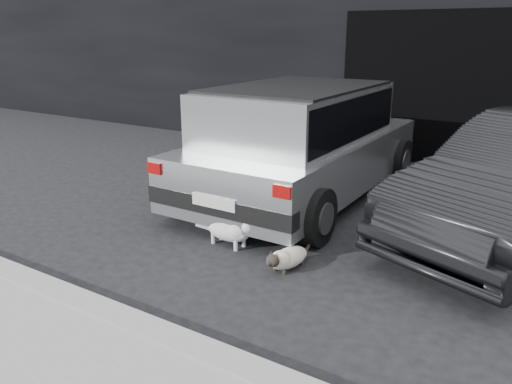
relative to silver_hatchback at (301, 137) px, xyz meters
The scene contains 7 objects.
ground 1.47m from the silver_hatchback, 68.74° to the right, with size 80.00×80.00×0.00m, color black.
building_facade 5.35m from the silver_hatchback, 73.67° to the left, with size 34.00×4.00×5.00m, color black.
garage_opening 3.25m from the silver_hatchback, 63.55° to the left, with size 4.00×0.10×2.60m, color black.
curb 4.06m from the silver_hatchback, 68.90° to the right, with size 18.00×0.25×0.12m, color gray.
silver_hatchback is the anchor object (origin of this frame).
cat_siamese 2.43m from the silver_hatchback, 65.94° to the right, with size 0.33×0.72×0.25m.
cat_white 2.05m from the silver_hatchback, 85.35° to the right, with size 0.83×0.33×0.38m.
Camera 1 is at (2.63, -4.95, 2.24)m, focal length 35.00 mm.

